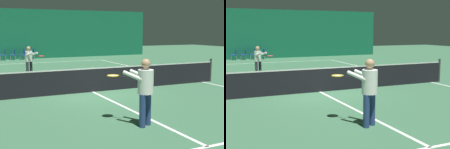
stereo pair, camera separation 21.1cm
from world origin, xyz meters
TOP-DOWN VIEW (x-y plane):
  - ground_plane at (0.00, 0.00)m, footprint 60.00×60.00m
  - backdrop_curtain at (0.00, 15.54)m, footprint 23.00×0.12m
  - court_line_baseline_far at (0.00, 11.90)m, footprint 11.00×0.10m
  - court_line_service_far at (0.00, 6.40)m, footprint 8.25×0.10m
  - court_line_service_near at (0.00, -6.40)m, footprint 8.25×0.10m
  - court_line_sideline_right at (5.50, 0.00)m, footprint 0.10×23.80m
  - court_line_centre at (0.00, 0.00)m, footprint 0.10×12.80m
  - tennis_net at (0.00, 0.00)m, footprint 12.00×0.10m
  - player_near at (-0.46, -4.59)m, footprint 0.96×1.37m
  - player_far at (-1.41, 5.33)m, footprint 0.94×1.30m
  - courtside_chair_0 at (-1.64, 14.99)m, footprint 0.44×0.44m
  - courtside_chair_1 at (-0.90, 14.99)m, footprint 0.44×0.44m
  - courtside_chair_2 at (-0.15, 14.99)m, footprint 0.44×0.44m
  - courtside_chair_3 at (0.60, 14.99)m, footprint 0.44×0.44m

SIDE VIEW (x-z plane):
  - ground_plane at x=0.00m, z-range 0.00..0.00m
  - court_line_baseline_far at x=0.00m, z-range 0.00..0.00m
  - court_line_service_far at x=0.00m, z-range 0.00..0.00m
  - court_line_service_near at x=0.00m, z-range 0.00..0.00m
  - court_line_sideline_right at x=5.50m, z-range 0.00..0.00m
  - court_line_centre at x=0.00m, z-range 0.00..0.00m
  - courtside_chair_0 at x=-1.64m, z-range 0.07..0.91m
  - courtside_chair_1 at x=-0.90m, z-range 0.07..0.91m
  - courtside_chair_2 at x=-0.15m, z-range 0.07..0.91m
  - courtside_chair_3 at x=0.60m, z-range 0.07..0.91m
  - tennis_net at x=0.00m, z-range -0.02..1.05m
  - player_far at x=-1.41m, z-range 0.13..1.69m
  - player_near at x=-0.46m, z-range 0.14..1.84m
  - backdrop_curtain at x=0.00m, z-range 0.00..4.13m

